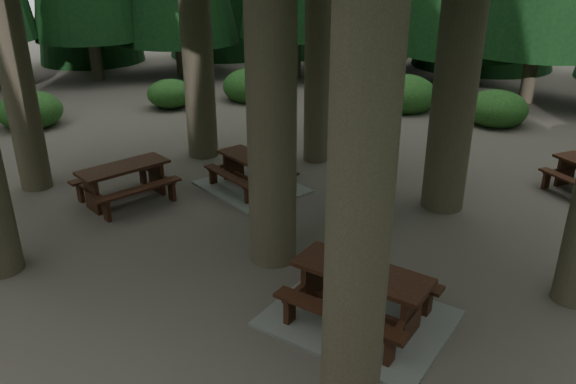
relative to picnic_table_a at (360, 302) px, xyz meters
The scene contains 5 objects.
ground 3.08m from the picnic_table_a, behind, with size 80.00×80.00×0.00m, color #534C43.
picnic_table_a is the anchor object (origin of this frame).
picnic_table_b 6.46m from the picnic_table_a, behind, with size 1.92×2.21×0.85m.
picnic_table_c 5.52m from the picnic_table_a, 147.15° to the left, with size 2.70×2.41×0.78m.
shrub_ring 2.64m from the picnic_table_a, 151.19° to the left, with size 23.86×24.64×1.49m.
Camera 1 is at (6.37, -6.87, 5.21)m, focal length 35.00 mm.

